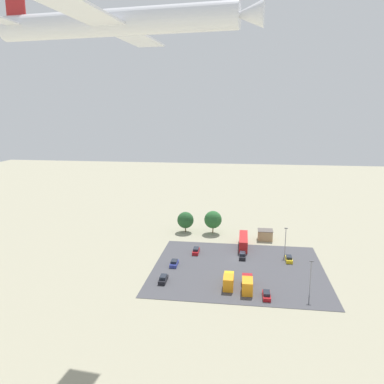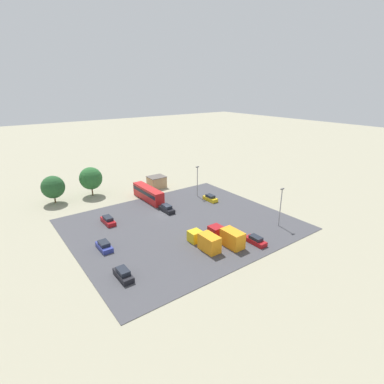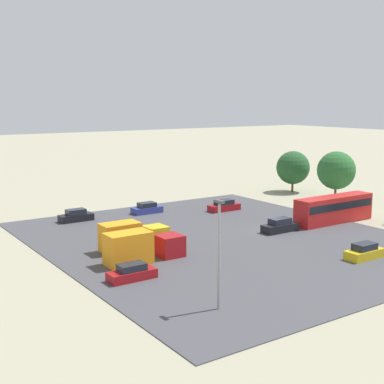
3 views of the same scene
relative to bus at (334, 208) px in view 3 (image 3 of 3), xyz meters
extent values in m
plane|color=gray|center=(1.24, 9.71, -1.90)|extent=(400.00, 400.00, 0.00)
cube|color=#424247|center=(1.24, 16.79, -1.86)|extent=(44.22, 37.81, 0.08)
cube|color=red|center=(0.00, 0.00, -0.13)|extent=(2.49, 11.91, 3.38)
cube|color=black|center=(0.00, 0.00, 0.48)|extent=(2.53, 11.43, 0.95)
cube|color=gold|center=(-12.44, 9.78, -1.38)|extent=(1.72, 4.18, 0.88)
cube|color=#1E232D|center=(-12.44, 9.78, -0.61)|extent=(1.44, 2.34, 0.65)
cube|color=maroon|center=(-5.21, 31.66, -1.41)|extent=(1.72, 4.25, 0.83)
cube|color=#1E232D|center=(-5.21, 31.66, -0.69)|extent=(1.44, 2.38, 0.61)
cube|color=maroon|center=(13.58, 7.12, -1.37)|extent=(1.75, 4.69, 0.89)
cube|color=#1E232D|center=(13.58, 7.12, -0.60)|extent=(1.47, 2.62, 0.66)
cube|color=black|center=(0.17, 9.15, -1.35)|extent=(1.77, 4.55, 0.95)
cube|color=#1E232D|center=(0.17, 9.15, -0.53)|extent=(1.49, 2.55, 0.69)
cube|color=black|center=(19.03, 26.93, -1.37)|extent=(1.71, 4.33, 0.90)
cube|color=#1E232D|center=(19.03, 26.93, -0.58)|extent=(1.44, 2.43, 0.66)
cube|color=navy|center=(18.21, 16.95, -1.39)|extent=(1.87, 4.17, 0.86)
cube|color=#1E232D|center=(18.21, 16.95, -0.64)|extent=(1.57, 2.33, 0.63)
cube|color=gold|center=(3.33, 24.27, -0.78)|extent=(2.33, 2.23, 2.08)
cube|color=orange|center=(3.33, 28.48, -0.33)|extent=(2.33, 3.96, 2.97)
cube|color=maroon|center=(-1.01, 25.21, -0.74)|extent=(2.42, 2.43, 2.15)
cube|color=orange|center=(-1.01, 29.80, -0.28)|extent=(2.42, 4.32, 3.07)
cylinder|color=brown|center=(19.69, -12.21, -0.86)|extent=(0.36, 0.36, 2.08)
sphere|color=#235128|center=(19.69, -12.21, 2.29)|extent=(5.61, 5.61, 5.61)
cylinder|color=brown|center=(10.28, -12.13, -0.63)|extent=(0.36, 0.36, 2.53)
sphere|color=#28602D|center=(10.28, -12.13, 2.84)|extent=(5.90, 5.90, 5.90)
cylinder|color=gray|center=(-14.72, 29.42, 2.17)|extent=(0.20, 0.20, 7.97)
cube|color=#4C4C51|center=(-14.72, 29.42, 6.33)|extent=(0.90, 0.28, 0.20)
camera|label=1|loc=(0.66, 108.96, 38.10)|focal=35.00mm
camera|label=2|loc=(33.56, 64.21, 26.00)|focal=28.00mm
camera|label=3|loc=(-44.85, 52.28, 13.55)|focal=50.00mm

